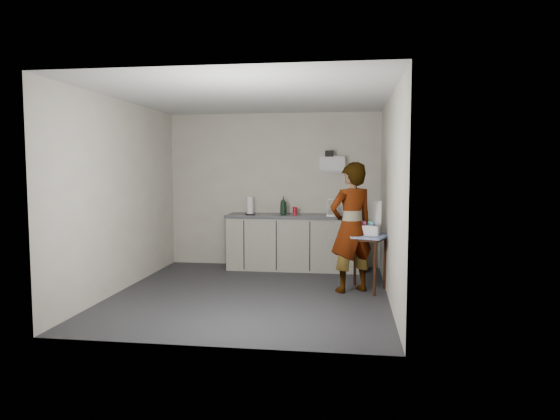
# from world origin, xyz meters

# --- Properties ---
(ground) EXTENTS (4.00, 4.00, 0.00)m
(ground) POSITION_xyz_m (0.00, 0.00, 0.00)
(ground) COLOR #27272C
(ground) RESTS_ON ground
(wall_back) EXTENTS (3.60, 0.02, 2.60)m
(wall_back) POSITION_xyz_m (0.00, 1.99, 1.30)
(wall_back) COLOR beige
(wall_back) RESTS_ON ground
(wall_right) EXTENTS (0.02, 4.00, 2.60)m
(wall_right) POSITION_xyz_m (1.79, 0.00, 1.30)
(wall_right) COLOR beige
(wall_right) RESTS_ON ground
(wall_left) EXTENTS (0.02, 4.00, 2.60)m
(wall_left) POSITION_xyz_m (-1.79, 0.00, 1.30)
(wall_left) COLOR beige
(wall_left) RESTS_ON ground
(ceiling) EXTENTS (3.60, 4.00, 0.01)m
(ceiling) POSITION_xyz_m (0.00, 0.00, 2.60)
(ceiling) COLOR white
(ceiling) RESTS_ON wall_back
(kitchen_counter) EXTENTS (2.24, 0.62, 0.91)m
(kitchen_counter) POSITION_xyz_m (0.40, 1.70, 0.43)
(kitchen_counter) COLOR black
(kitchen_counter) RESTS_ON ground
(wall_shelf) EXTENTS (0.42, 0.18, 0.37)m
(wall_shelf) POSITION_xyz_m (1.00, 1.92, 1.75)
(wall_shelf) COLOR white
(wall_shelf) RESTS_ON ground
(side_table) EXTENTS (0.77, 0.77, 0.77)m
(side_table) POSITION_xyz_m (1.50, 0.40, 0.67)
(side_table) COLOR #35170C
(side_table) RESTS_ON ground
(standing_man) EXTENTS (0.77, 0.69, 1.75)m
(standing_man) POSITION_xyz_m (1.32, 0.31, 0.88)
(standing_man) COLOR #B2A593
(standing_man) RESTS_ON ground
(soap_bottle) EXTENTS (0.13, 0.13, 0.30)m
(soap_bottle) POSITION_xyz_m (0.22, 1.63, 1.06)
(soap_bottle) COLOR black
(soap_bottle) RESTS_ON kitchen_counter
(soda_can) EXTENTS (0.07, 0.07, 0.13)m
(soda_can) POSITION_xyz_m (0.40, 1.68, 0.97)
(soda_can) COLOR red
(soda_can) RESTS_ON kitchen_counter
(dark_bottle) EXTENTS (0.07, 0.07, 0.23)m
(dark_bottle) POSITION_xyz_m (0.19, 1.75, 1.03)
(dark_bottle) COLOR black
(dark_bottle) RESTS_ON kitchen_counter
(paper_towel) EXTENTS (0.17, 0.17, 0.30)m
(paper_towel) POSITION_xyz_m (-0.33, 1.59, 1.05)
(paper_towel) COLOR black
(paper_towel) RESTS_ON kitchen_counter
(dish_rack) EXTENTS (0.39, 0.29, 0.27)m
(dish_rack) POSITION_xyz_m (1.11, 1.69, 0.97)
(dish_rack) COLOR silver
(dish_rack) RESTS_ON kitchen_counter
(bakery_box) EXTENTS (0.37, 0.38, 0.45)m
(bakery_box) POSITION_xyz_m (1.55, 0.46, 0.87)
(bakery_box) COLOR white
(bakery_box) RESTS_ON side_table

